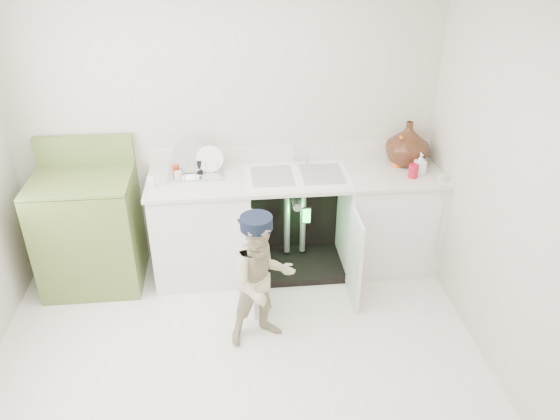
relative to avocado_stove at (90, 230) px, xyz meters
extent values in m
plane|color=silver|center=(1.17, -1.18, -0.50)|extent=(3.50, 3.50, 0.00)
cube|color=beige|center=(1.17, 0.32, 0.75)|extent=(3.50, 2.50, 0.02)
cube|color=beige|center=(2.92, -1.18, 0.75)|extent=(2.50, 3.00, 0.02)
cube|color=white|center=(0.92, 0.02, -0.07)|extent=(0.80, 0.60, 0.86)
cube|color=white|center=(2.52, 0.02, -0.07)|extent=(0.80, 0.60, 0.86)
cube|color=black|center=(1.72, 0.29, -0.07)|extent=(0.80, 0.06, 0.86)
cube|color=black|center=(1.72, 0.02, -0.47)|extent=(0.80, 0.60, 0.06)
cylinder|color=gray|center=(1.65, 0.12, -0.05)|extent=(0.05, 0.05, 0.70)
cylinder|color=gray|center=(1.79, 0.12, -0.05)|extent=(0.05, 0.05, 0.70)
cylinder|color=gray|center=(1.72, 0.07, 0.12)|extent=(0.07, 0.18, 0.07)
cube|color=white|center=(1.32, -0.48, -0.10)|extent=(0.03, 0.40, 0.76)
cube|color=white|center=(2.12, -0.48, -0.10)|extent=(0.02, 0.40, 0.76)
cube|color=silver|center=(1.72, 0.02, 0.38)|extent=(2.44, 0.64, 0.03)
cube|color=silver|center=(1.72, 0.31, 0.47)|extent=(2.44, 0.02, 0.15)
cube|color=white|center=(1.72, 0.02, 0.39)|extent=(0.85, 0.55, 0.02)
cube|color=gray|center=(1.51, 0.02, 0.40)|extent=(0.34, 0.40, 0.01)
cube|color=gray|center=(1.92, 0.02, 0.40)|extent=(0.34, 0.40, 0.01)
cylinder|color=silver|center=(1.72, 0.24, 0.49)|extent=(0.03, 0.03, 0.17)
cylinder|color=silver|center=(1.72, 0.18, 0.56)|extent=(0.02, 0.14, 0.02)
cylinder|color=silver|center=(1.83, 0.24, 0.44)|extent=(0.04, 0.04, 0.06)
cylinder|color=silver|center=(2.85, -0.29, 0.05)|extent=(0.01, 0.01, 0.70)
cube|color=silver|center=(2.85, -0.20, 0.43)|extent=(0.04, 0.02, 0.06)
cube|color=silver|center=(0.89, 0.14, 0.41)|extent=(0.45, 0.30, 0.02)
cylinder|color=silver|center=(0.85, 0.16, 0.49)|extent=(0.28, 0.10, 0.27)
cylinder|color=white|center=(1.01, 0.14, 0.48)|extent=(0.22, 0.06, 0.22)
cylinder|color=silver|center=(0.71, 0.04, 0.48)|extent=(0.01, 0.01, 0.13)
cylinder|color=silver|center=(0.80, 0.04, 0.48)|extent=(0.01, 0.01, 0.13)
cylinder|color=silver|center=(0.89, 0.04, 0.48)|extent=(0.01, 0.01, 0.13)
cylinder|color=silver|center=(0.98, 0.04, 0.48)|extent=(0.01, 0.01, 0.13)
cylinder|color=silver|center=(1.07, 0.04, 0.48)|extent=(0.01, 0.01, 0.13)
imported|color=#421E12|center=(2.66, 0.16, 0.59)|extent=(0.36, 0.36, 0.38)
imported|color=#FF620D|center=(2.59, 0.12, 0.53)|extent=(0.10, 0.11, 0.27)
imported|color=white|center=(2.72, -0.04, 0.49)|extent=(0.08, 0.08, 0.18)
cylinder|color=#AD0E24|center=(2.65, -0.10, 0.45)|extent=(0.08, 0.08, 0.11)
cylinder|color=#AA1F0E|center=(0.74, 0.10, 0.45)|extent=(0.05, 0.05, 0.10)
cylinder|color=#C9B993|center=(0.76, 0.02, 0.44)|extent=(0.06, 0.06, 0.08)
cylinder|color=black|center=(0.93, 0.14, 0.46)|extent=(0.04, 0.04, 0.12)
cube|color=white|center=(0.55, -0.08, 0.44)|extent=(0.05, 0.05, 0.09)
cube|color=#597031|center=(0.00, -0.01, -0.03)|extent=(0.78, 0.65, 0.95)
cube|color=#597031|center=(0.00, -0.01, 0.46)|extent=(0.78, 0.65, 0.02)
cube|color=#597031|center=(0.00, 0.28, 0.59)|extent=(0.78, 0.06, 0.25)
cylinder|color=black|center=(-0.20, -0.17, 0.46)|extent=(0.18, 0.18, 0.02)
cylinder|color=silver|center=(-0.20, -0.17, 0.47)|extent=(0.21, 0.21, 0.01)
cylinder|color=black|center=(-0.20, 0.15, 0.46)|extent=(0.18, 0.18, 0.02)
cylinder|color=silver|center=(-0.20, 0.15, 0.47)|extent=(0.21, 0.21, 0.01)
cylinder|color=black|center=(0.20, -0.17, 0.46)|extent=(0.18, 0.18, 0.02)
cylinder|color=silver|center=(0.20, -0.17, 0.47)|extent=(0.21, 0.21, 0.01)
cylinder|color=black|center=(0.20, 0.15, 0.46)|extent=(0.18, 0.18, 0.02)
cylinder|color=silver|center=(0.20, 0.15, 0.47)|extent=(0.21, 0.21, 0.01)
imported|color=tan|center=(1.36, -0.86, 0.01)|extent=(0.59, 0.52, 1.02)
cylinder|color=black|center=(1.36, -0.86, 0.49)|extent=(0.28, 0.28, 0.09)
cube|color=black|center=(1.33, -0.76, 0.45)|extent=(0.19, 0.14, 0.01)
cube|color=black|center=(1.75, -0.32, 0.22)|extent=(0.07, 0.01, 0.14)
cube|color=#26F23F|center=(1.75, -0.33, 0.22)|extent=(0.06, 0.00, 0.12)
camera|label=1|loc=(1.17, -3.96, 2.34)|focal=35.00mm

